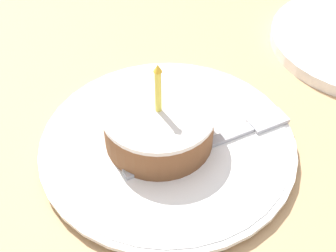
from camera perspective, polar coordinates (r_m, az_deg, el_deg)
The scene contains 4 objects.
ground_plane at distance 0.53m, azimuth -0.27°, elevation -5.07°, with size 2.40×2.40×0.04m.
plate at distance 0.52m, azimuth 0.00°, elevation -2.21°, with size 0.28×0.28×0.01m.
cake_slice at distance 0.50m, azimuth -1.13°, elevation 0.12°, with size 0.12×0.12×0.10m.
fork at distance 0.52m, azimuth 6.39°, elevation -1.51°, with size 0.14×0.17×0.00m.
Camera 1 is at (0.33, 0.07, 0.39)m, focal length 50.00 mm.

